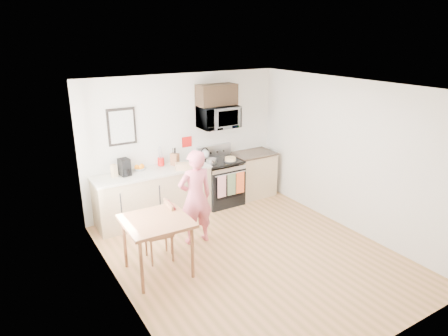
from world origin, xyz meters
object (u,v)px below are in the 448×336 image
range (221,183)px  chair (166,223)px  cake (230,159)px  dining_table (157,226)px  person (195,197)px  microwave (218,117)px

range → chair: 2.22m
range → cake: (0.10, -0.18, 0.53)m
range → cake: size_ratio=4.58×
dining_table → chair: 0.45m
person → dining_table: person is taller
person → cake: size_ratio=6.25×
cake → dining_table: bearing=-145.7°
range → chair: (-1.77, -1.33, 0.15)m
person → chair: person is taller
microwave → cake: size_ratio=3.00×
person → microwave: bearing=-130.3°
cake → chair: bearing=-148.5°
microwave → person: 1.96m
range → dining_table: 2.65m
microwave → cake: bearing=-70.3°
dining_table → cake: 2.61m
range → dining_table: size_ratio=1.30×
person → cake: bearing=-140.1°
dining_table → range: bearing=38.9°
microwave → dining_table: bearing=-139.4°
range → dining_table: (-2.05, -1.65, 0.30)m
microwave → person: (-1.16, -1.24, -0.97)m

